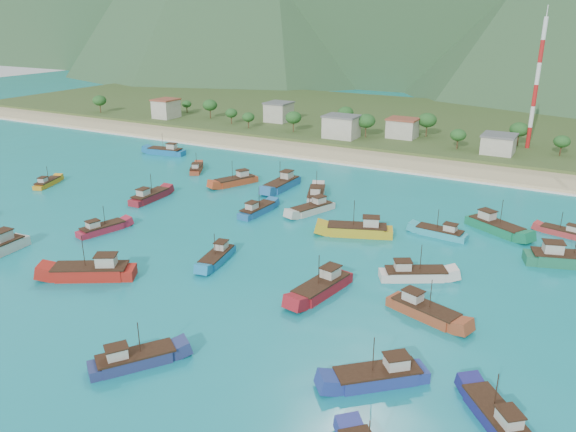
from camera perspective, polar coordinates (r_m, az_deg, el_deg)
The scene contains 30 objects.
ground at distance 91.67m, azimuth -3.10°, elevation -5.58°, with size 600.00×600.00×0.00m, color #0C7287.
beach at distance 160.30m, azimuth 12.01°, elevation 5.26°, with size 400.00×18.00×1.20m, color beige.
land at distance 218.15m, azimuth 16.89°, elevation 8.69°, with size 400.00×110.00×2.40m, color #385123.
surf_line at distance 151.51m, azimuth 10.92°, elevation 4.49°, with size 400.00×2.50×0.08m, color white.
village at distance 178.95m, azimuth 17.90°, elevation 7.80°, with size 224.08×27.00×7.12m.
vegetation at distance 181.63m, azimuth 15.46°, elevation 8.33°, with size 274.38×25.39×8.51m.
radio_tower at distance 179.78m, azimuth 23.92°, elevation 12.10°, with size 1.20×1.20×36.88m.
boat_0 at distance 84.47m, azimuth 3.47°, elevation -7.28°, with size 5.41×12.05×6.87m.
boat_1 at distance 93.98m, azimuth -19.24°, elevation -5.41°, with size 13.02×9.82×7.61m.
boat_2 at distance 80.55m, azimuth 13.64°, elevation -9.40°, with size 11.05×6.28×6.27m.
boat_4 at distance 64.11m, azimuth 20.46°, elevation -18.74°, with size 8.78×9.62×5.95m.
boat_5 at distance 150.58m, azimuth -9.28°, elevation 4.72°, with size 6.70×8.94×5.22m.
boat_6 at distance 117.02m, azimuth -3.15°, elevation 0.57°, with size 3.60×10.17×5.91m.
boat_7 at distance 148.15m, azimuth -23.25°, elevation 3.06°, with size 5.09×8.84×5.01m.
boat_9 at distance 133.73m, azimuth -0.60°, elevation 3.21°, with size 3.74×12.31×7.26m.
boat_10 at distance 90.72m, azimuth 12.70°, elevation -5.84°, with size 10.69×7.99×6.24m.
boat_11 at distance 137.49m, azimuth -5.34°, elevation 3.53°, with size 7.47×11.34×6.48m.
boat_12 at distance 126.43m, azimuth 2.88°, elevation 2.13°, with size 7.24×11.70×6.65m.
boat_13 at distance 129.01m, azimuth -13.87°, elevation 1.90°, with size 3.48×10.75×6.30m.
boat_15 at distance 66.67m, azimuth 9.23°, elevation -15.82°, with size 10.27×9.63×6.43m.
boat_19 at distance 117.51m, azimuth 26.16°, elevation -1.54°, with size 8.72×4.40×4.94m.
boat_20 at distance 114.30m, azimuth 20.32°, elevation -1.07°, with size 12.09×8.95×7.04m.
boat_21 at distance 103.94m, azimuth 26.44°, elevation -3.98°, with size 13.42×7.58×7.61m.
boat_22 at distance 95.53m, azimuth -7.20°, elevation -4.20°, with size 4.52×9.90×5.64m.
boat_26 at distance 170.62m, azimuth -12.30°, elevation 6.41°, with size 11.75×5.11×6.71m.
boat_28 at distance 117.62m, azimuth 2.49°, elevation 0.71°, with size 6.52×10.83×6.15m.
boat_30 at distance 71.01m, azimuth -15.34°, elevation -13.94°, with size 8.37×10.04×6.02m.
boat_31 at distance 106.23m, azimuth 7.16°, elevation -1.48°, with size 12.85×7.77×7.30m.
boat_32 at distance 112.68m, azimuth -18.37°, elevation -1.28°, with size 5.06×9.76×5.53m.
boat_33 at distance 108.78m, azimuth 15.23°, elevation -1.70°, with size 9.77×3.73×5.64m.
Camera 1 is at (44.19, -69.95, 39.47)m, focal length 35.00 mm.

